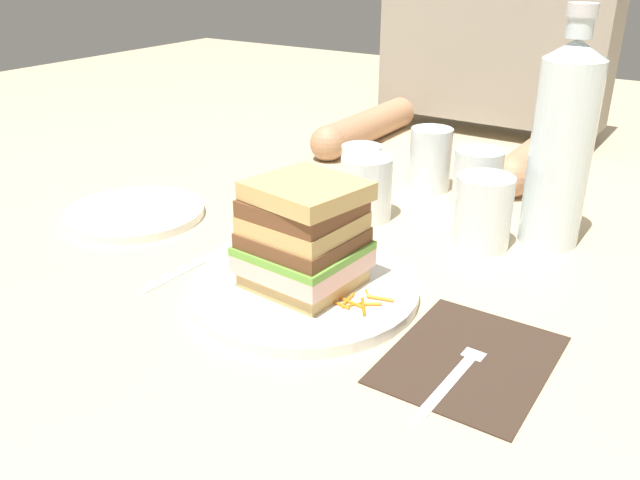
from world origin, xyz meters
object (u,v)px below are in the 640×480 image
(main_plate, at_px, (305,288))
(side_plate, at_px, (135,213))
(empty_tumbler_2, at_px, (366,188))
(juice_glass, at_px, (483,216))
(water_bottle, at_px, (562,143))
(empty_tumbler_3, at_px, (430,159))
(sandwich, at_px, (305,235))
(napkin_dark, at_px, (470,358))
(fork, at_px, (460,367))
(empty_tumbler_0, at_px, (361,168))
(empty_tumbler_1, at_px, (477,181))
(diner_across, at_px, (495,2))
(knife, at_px, (201,260))

(main_plate, height_order, side_plate, main_plate)
(empty_tumbler_2, height_order, side_plate, empty_tumbler_2)
(juice_glass, relative_size, water_bottle, 0.32)
(empty_tumbler_2, height_order, empty_tumbler_3, empty_tumbler_3)
(sandwich, relative_size, water_bottle, 0.43)
(napkin_dark, bearing_deg, empty_tumbler_2, 135.87)
(fork, relative_size, empty_tumbler_0, 2.35)
(empty_tumbler_0, height_order, empty_tumbler_1, empty_tumbler_1)
(sandwich, distance_m, empty_tumbler_1, 0.34)
(water_bottle, bearing_deg, empty_tumbler_3, 156.15)
(side_plate, bearing_deg, empty_tumbler_0, 52.50)
(empty_tumbler_0, relative_size, diner_across, 0.13)
(side_plate, bearing_deg, fork, -9.72)
(fork, height_order, diner_across, diner_across)
(main_plate, bearing_deg, water_bottle, 57.75)
(juice_glass, bearing_deg, fork, -72.44)
(empty_tumbler_3, height_order, diner_across, diner_across)
(juice_glass, bearing_deg, knife, -138.95)
(knife, bearing_deg, empty_tumbler_0, 83.96)
(diner_across, bearing_deg, side_plate, -109.69)
(napkin_dark, distance_m, empty_tumbler_2, 0.35)
(fork, relative_size, knife, 0.83)
(napkin_dark, xyz_separation_m, empty_tumbler_2, (-0.25, 0.25, 0.04))
(empty_tumbler_3, height_order, side_plate, empty_tumbler_3)
(sandwich, relative_size, empty_tumbler_1, 1.42)
(sandwich, relative_size, juice_glass, 1.36)
(main_plate, relative_size, sandwich, 1.99)
(empty_tumbler_2, distance_m, empty_tumbler_3, 0.16)
(napkin_dark, bearing_deg, empty_tumbler_1, 110.90)
(empty_tumbler_2, bearing_deg, napkin_dark, -44.13)
(fork, xyz_separation_m, knife, (-0.35, 0.04, -0.00))
(napkin_dark, xyz_separation_m, knife, (-0.35, 0.01, 0.00))
(water_bottle, bearing_deg, diner_across, 120.17)
(empty_tumbler_1, relative_size, side_plate, 0.46)
(water_bottle, distance_m, empty_tumbler_1, 0.15)
(empty_tumbler_2, bearing_deg, diner_across, 92.79)
(sandwich, distance_m, napkin_dark, 0.21)
(sandwich, xyz_separation_m, diner_across, (-0.08, 0.73, 0.18))
(sandwich, relative_size, empty_tumbler_0, 1.78)
(side_plate, relative_size, diner_across, 0.35)
(diner_across, bearing_deg, knife, -95.54)
(knife, bearing_deg, sandwich, 2.06)
(fork, relative_size, diner_across, 0.30)
(napkin_dark, relative_size, empty_tumbler_0, 2.47)
(juice_glass, xyz_separation_m, empty_tumbler_3, (-0.14, 0.16, 0.01))
(fork, distance_m, diner_across, 0.86)
(knife, relative_size, empty_tumbler_2, 2.29)
(juice_glass, bearing_deg, empty_tumbler_2, 179.51)
(sandwich, bearing_deg, empty_tumbler_1, 79.59)
(empty_tumbler_3, bearing_deg, empty_tumbler_0, -144.88)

